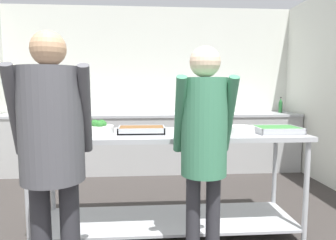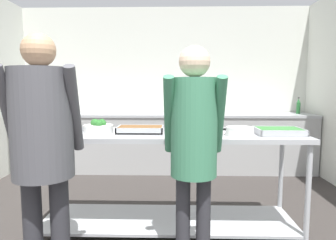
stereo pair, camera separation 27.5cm
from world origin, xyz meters
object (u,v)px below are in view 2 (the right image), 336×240
at_px(serving_tray_roast, 279,131).
at_px(sauce_pan, 194,131).
at_px(broccoli_bowl, 99,127).
at_px(water_bottle, 298,106).
at_px(guest_serving_left, 42,136).
at_px(guest_serving_right, 194,136).
at_px(serving_tray_greens, 57,131).
at_px(serving_tray_vegetables, 141,130).
at_px(plate_stack, 240,131).

bearing_deg(serving_tray_roast, sauce_pan, -175.78).
xyz_separation_m(broccoli_bowl, water_bottle, (2.62, 2.17, 0.05)).
xyz_separation_m(guest_serving_left, guest_serving_right, (0.97, 0.16, -0.02)).
bearing_deg(sauce_pan, serving_tray_greens, 177.95).
bearing_deg(broccoli_bowl, serving_tray_roast, -1.83).
xyz_separation_m(serving_tray_roast, guest_serving_right, (-0.75, -0.53, 0.04)).
height_order(serving_tray_greens, serving_tray_roast, same).
relative_size(serving_tray_roast, guest_serving_left, 0.23).
relative_size(serving_tray_greens, guest_serving_left, 0.22).
bearing_deg(guest_serving_left, broccoli_bowl, 77.07).
bearing_deg(water_bottle, guest_serving_left, -133.79).
xyz_separation_m(serving_tray_greens, water_bottle, (2.97, 2.23, 0.08)).
height_order(serving_tray_greens, water_bottle, water_bottle).
height_order(serving_tray_vegetables, water_bottle, water_bottle).
height_order(serving_tray_roast, guest_serving_left, guest_serving_left).
bearing_deg(guest_serving_left, sauce_pan, 32.21).
bearing_deg(water_bottle, guest_serving_right, -123.39).
distance_m(broccoli_bowl, serving_tray_vegetables, 0.37).
xyz_separation_m(plate_stack, water_bottle, (1.40, 2.29, 0.07)).
bearing_deg(serving_tray_greens, guest_serving_left, -75.05).
bearing_deg(serving_tray_vegetables, broccoli_bowl, -173.87).
bearing_deg(plate_stack, guest_serving_right, -131.47).
bearing_deg(serving_tray_roast, guest_serving_left, -158.38).
distance_m(serving_tray_vegetables, plate_stack, 0.86).
height_order(serving_tray_roast, water_bottle, water_bottle).
bearing_deg(sauce_pan, water_bottle, 51.91).
relative_size(serving_tray_vegetables, water_bottle, 1.59).
bearing_deg(serving_tray_vegetables, sauce_pan, -17.01).
height_order(serving_tray_greens, guest_serving_left, guest_serving_left).
relative_size(serving_tray_roast, water_bottle, 1.50).
bearing_deg(plate_stack, broccoli_bowl, 174.51).
distance_m(serving_tray_vegetables, water_bottle, 3.10).
height_order(sauce_pan, water_bottle, water_bottle).
height_order(broccoli_bowl, guest_serving_right, guest_serving_right).
bearing_deg(guest_serving_left, plate_stack, 24.11).
bearing_deg(plate_stack, serving_tray_roast, 10.89).
distance_m(plate_stack, guest_serving_left, 1.51).
bearing_deg(sauce_pan, serving_tray_roast, 4.22).
relative_size(broccoli_bowl, guest_serving_right, 0.16).
xyz_separation_m(serving_tray_roast, guest_serving_left, (-1.73, -0.68, 0.06)).
height_order(guest_serving_left, water_bottle, guest_serving_left).
bearing_deg(serving_tray_vegetables, plate_stack, -10.45).
bearing_deg(plate_stack, water_bottle, 58.46).
distance_m(plate_stack, guest_serving_right, 0.62).
distance_m(sauce_pan, guest_serving_right, 0.48).
xyz_separation_m(guest_serving_left, water_bottle, (2.79, 2.91, 0.01)).
bearing_deg(broccoli_bowl, water_bottle, 39.68).
distance_m(serving_tray_vegetables, sauce_pan, 0.49).
bearing_deg(guest_serving_right, guest_serving_left, -170.84).
bearing_deg(serving_tray_greens, serving_tray_roast, 0.34).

